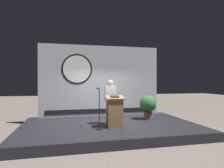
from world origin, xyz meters
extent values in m
plane|color=#6B6056|center=(0.00, 0.00, 0.00)|extent=(40.00, 40.00, 0.00)
cube|color=black|center=(0.00, 0.00, 0.15)|extent=(6.40, 4.00, 0.30)
cube|color=#B2B7C1|center=(0.00, 1.85, 1.92)|extent=(5.56, 0.10, 3.24)
cylinder|color=black|center=(-1.11, 1.80, 2.44)|extent=(1.37, 0.02, 1.37)
cylinder|color=white|center=(-1.11, 1.79, 2.44)|extent=(1.22, 0.02, 1.22)
cube|color=black|center=(0.00, 1.79, 0.52)|extent=(5.00, 0.02, 0.20)
cube|color=olive|center=(0.06, -0.55, 0.80)|extent=(0.52, 0.40, 0.99)
cube|color=olive|center=(0.06, -0.55, 1.32)|extent=(0.64, 0.50, 0.14)
cube|color=black|center=(0.06, -0.57, 1.37)|extent=(0.28, 0.20, 0.06)
cylinder|color=black|center=(0.01, -0.07, 0.71)|extent=(0.26, 0.26, 0.83)
cube|color=white|center=(0.01, -0.07, 1.42)|extent=(0.40, 0.24, 0.59)
sphere|color=tan|center=(0.01, -0.07, 1.83)|extent=(0.22, 0.22, 0.22)
cylinder|color=black|center=(-0.50, -0.70, 0.31)|extent=(0.24, 0.24, 0.02)
cylinder|color=black|center=(-0.50, -0.70, 0.99)|extent=(0.03, 0.03, 1.39)
cylinder|color=black|center=(-0.50, -0.51, 1.64)|extent=(0.02, 0.38, 0.02)
sphere|color=#262626|center=(-0.50, -0.32, 1.64)|extent=(0.07, 0.07, 0.07)
cylinder|color=brown|center=(1.76, 0.52, 0.45)|extent=(0.36, 0.36, 0.30)
sphere|color=#2D6B33|center=(1.76, 0.52, 0.95)|extent=(0.70, 0.70, 0.70)
camera|label=1|loc=(-1.53, -6.98, 1.87)|focal=30.82mm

